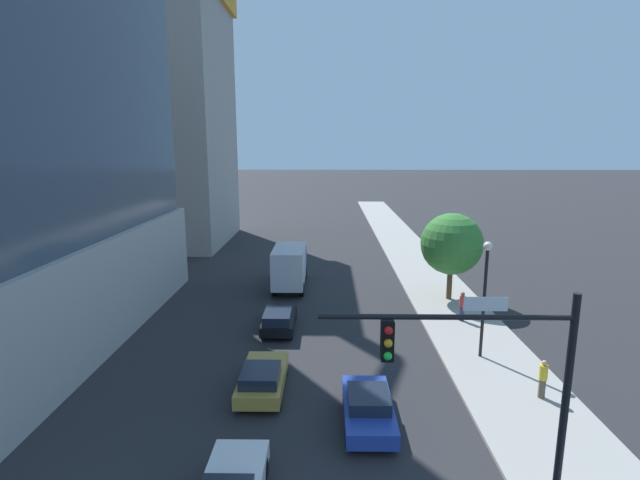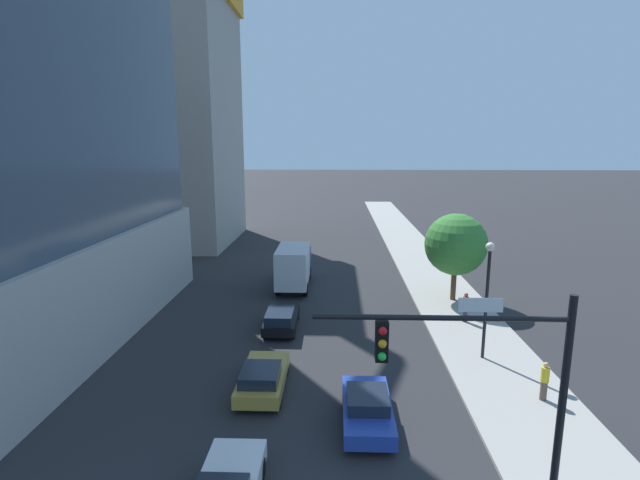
{
  "view_description": "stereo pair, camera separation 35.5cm",
  "coord_description": "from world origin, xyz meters",
  "px_view_note": "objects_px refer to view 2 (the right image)",
  "views": [
    {
      "loc": [
        0.45,
        -9.05,
        10.68
      ],
      "look_at": [
        0.15,
        9.84,
        6.86
      ],
      "focal_mm": 26.44,
      "sensor_mm": 36.0,
      "label": 1
    },
    {
      "loc": [
        0.8,
        -9.05,
        10.68
      ],
      "look_at": [
        0.15,
        9.84,
        6.86
      ],
      "focal_mm": 26.44,
      "sensor_mm": 36.0,
      "label": 2
    }
  ],
  "objects_px": {
    "street_tree": "(456,244)",
    "construction_building": "(164,98)",
    "car_gold": "(263,378)",
    "box_truck": "(294,265)",
    "pedestrian_red_shirt": "(465,307)",
    "street_lamp": "(488,284)",
    "pedestrian_yellow_shirt": "(544,381)",
    "traffic_light_pole": "(485,376)",
    "car_blue": "(367,408)",
    "car_black": "(281,319)"
  },
  "relations": [
    {
      "from": "construction_building",
      "to": "car_gold",
      "type": "distance_m",
      "value": 39.21
    },
    {
      "from": "car_black",
      "to": "box_truck",
      "type": "height_order",
      "value": "box_truck"
    },
    {
      "from": "car_gold",
      "to": "pedestrian_red_shirt",
      "type": "height_order",
      "value": "pedestrian_red_shirt"
    },
    {
      "from": "pedestrian_yellow_shirt",
      "to": "pedestrian_red_shirt",
      "type": "relative_size",
      "value": 0.93
    },
    {
      "from": "traffic_light_pole",
      "to": "street_lamp",
      "type": "height_order",
      "value": "traffic_light_pole"
    },
    {
      "from": "street_tree",
      "to": "construction_building",
      "type": "bearing_deg",
      "value": 142.76
    },
    {
      "from": "box_truck",
      "to": "car_blue",
      "type": "bearing_deg",
      "value": -76.02
    },
    {
      "from": "traffic_light_pole",
      "to": "car_gold",
      "type": "distance_m",
      "value": 11.25
    },
    {
      "from": "car_blue",
      "to": "car_black",
      "type": "height_order",
      "value": "car_black"
    },
    {
      "from": "box_truck",
      "to": "pedestrian_red_shirt",
      "type": "relative_size",
      "value": 3.67
    },
    {
      "from": "construction_building",
      "to": "street_tree",
      "type": "distance_m",
      "value": 35.36
    },
    {
      "from": "construction_building",
      "to": "car_gold",
      "type": "relative_size",
      "value": 8.99
    },
    {
      "from": "car_blue",
      "to": "street_lamp",
      "type": "bearing_deg",
      "value": 43.09
    },
    {
      "from": "construction_building",
      "to": "car_black",
      "type": "bearing_deg",
      "value": -59.29
    },
    {
      "from": "traffic_light_pole",
      "to": "pedestrian_red_shirt",
      "type": "bearing_deg",
      "value": 75.96
    },
    {
      "from": "street_tree",
      "to": "pedestrian_yellow_shirt",
      "type": "xyz_separation_m",
      "value": [
        0.62,
        -13.14,
        -3.04
      ]
    },
    {
      "from": "box_truck",
      "to": "pedestrian_red_shirt",
      "type": "xyz_separation_m",
      "value": [
        11.03,
        -7.04,
        -0.73
      ]
    },
    {
      "from": "construction_building",
      "to": "traffic_light_pole",
      "type": "relative_size",
      "value": 5.56
    },
    {
      "from": "pedestrian_red_shirt",
      "to": "traffic_light_pole",
      "type": "bearing_deg",
      "value": -104.04
    },
    {
      "from": "traffic_light_pole",
      "to": "car_gold",
      "type": "height_order",
      "value": "traffic_light_pole"
    },
    {
      "from": "street_lamp",
      "to": "box_truck",
      "type": "bearing_deg",
      "value": 131.53
    },
    {
      "from": "construction_building",
      "to": "car_gold",
      "type": "height_order",
      "value": "construction_building"
    },
    {
      "from": "construction_building",
      "to": "street_lamp",
      "type": "bearing_deg",
      "value": -48.6
    },
    {
      "from": "pedestrian_yellow_shirt",
      "to": "construction_building",
      "type": "bearing_deg",
      "value": 129.22
    },
    {
      "from": "car_black",
      "to": "pedestrian_yellow_shirt",
      "type": "bearing_deg",
      "value": -32.53
    },
    {
      "from": "traffic_light_pole",
      "to": "car_gold",
      "type": "bearing_deg",
      "value": 132.11
    },
    {
      "from": "car_blue",
      "to": "box_truck",
      "type": "distance_m",
      "value": 18.35
    },
    {
      "from": "street_tree",
      "to": "box_truck",
      "type": "distance_m",
      "value": 11.88
    },
    {
      "from": "car_black",
      "to": "pedestrian_yellow_shirt",
      "type": "height_order",
      "value": "pedestrian_yellow_shirt"
    },
    {
      "from": "pedestrian_yellow_shirt",
      "to": "box_truck",
      "type": "bearing_deg",
      "value": 126.79
    },
    {
      "from": "street_tree",
      "to": "pedestrian_red_shirt",
      "type": "xyz_separation_m",
      "value": [
        -0.29,
        -4.21,
        -2.97
      ]
    },
    {
      "from": "car_gold",
      "to": "pedestrian_yellow_shirt",
      "type": "height_order",
      "value": "pedestrian_yellow_shirt"
    },
    {
      "from": "street_lamp",
      "to": "street_tree",
      "type": "relative_size",
      "value": 0.99
    },
    {
      "from": "street_tree",
      "to": "car_black",
      "type": "xyz_separation_m",
      "value": [
        -11.32,
        -5.52,
        -3.36
      ]
    },
    {
      "from": "pedestrian_yellow_shirt",
      "to": "pedestrian_red_shirt",
      "type": "bearing_deg",
      "value": 95.78
    },
    {
      "from": "traffic_light_pole",
      "to": "box_truck",
      "type": "bearing_deg",
      "value": 106.75
    },
    {
      "from": "car_black",
      "to": "car_blue",
      "type": "bearing_deg",
      "value": -64.84
    },
    {
      "from": "street_lamp",
      "to": "pedestrian_yellow_shirt",
      "type": "distance_m",
      "value": 5.17
    },
    {
      "from": "construction_building",
      "to": "car_blue",
      "type": "bearing_deg",
      "value": -60.72
    },
    {
      "from": "car_gold",
      "to": "car_blue",
      "type": "bearing_deg",
      "value": -27.36
    },
    {
      "from": "construction_building",
      "to": "car_blue",
      "type": "height_order",
      "value": "construction_building"
    },
    {
      "from": "traffic_light_pole",
      "to": "street_tree",
      "type": "height_order",
      "value": "traffic_light_pole"
    },
    {
      "from": "street_tree",
      "to": "pedestrian_red_shirt",
      "type": "bearing_deg",
      "value": -93.91
    },
    {
      "from": "car_gold",
      "to": "pedestrian_red_shirt",
      "type": "distance_m",
      "value": 13.9
    },
    {
      "from": "traffic_light_pole",
      "to": "pedestrian_red_shirt",
      "type": "xyz_separation_m",
      "value": [
        4.05,
        16.17,
        -3.84
      ]
    },
    {
      "from": "car_black",
      "to": "pedestrian_yellow_shirt",
      "type": "distance_m",
      "value": 14.16
    },
    {
      "from": "street_tree",
      "to": "pedestrian_red_shirt",
      "type": "relative_size",
      "value": 3.32
    },
    {
      "from": "traffic_light_pole",
      "to": "street_lamp",
      "type": "xyz_separation_m",
      "value": [
        3.62,
        11.23,
        -0.9
      ]
    },
    {
      "from": "street_lamp",
      "to": "street_tree",
      "type": "xyz_separation_m",
      "value": [
        0.71,
        9.16,
        0.02
      ]
    },
    {
      "from": "construction_building",
      "to": "pedestrian_red_shirt",
      "type": "height_order",
      "value": "construction_building"
    }
  ]
}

